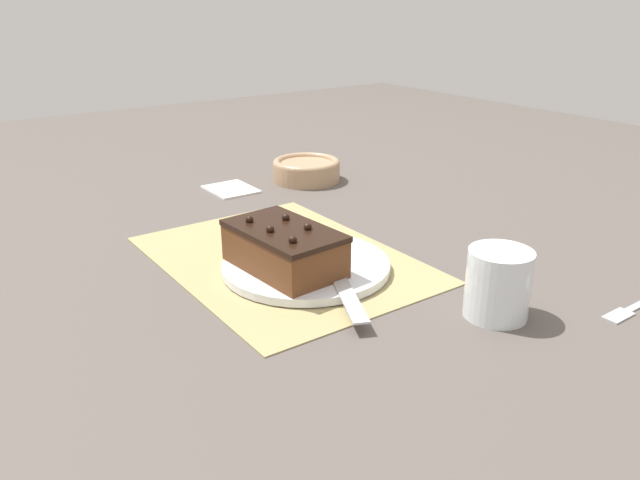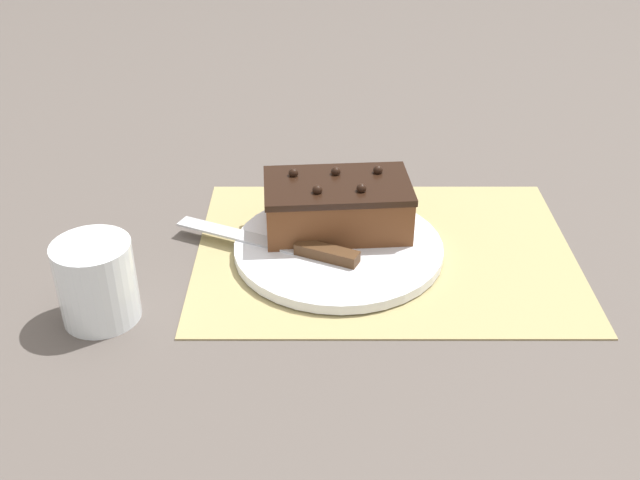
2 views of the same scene
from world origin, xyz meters
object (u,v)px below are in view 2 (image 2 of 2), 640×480
(chocolate_cake, at_px, (338,205))
(serving_knife, at_px, (296,247))
(drinking_glass, at_px, (97,282))
(cake_plate, at_px, (339,248))

(chocolate_cake, height_order, serving_knife, chocolate_cake)
(serving_knife, relative_size, drinking_glass, 2.50)
(cake_plate, height_order, chocolate_cake, chocolate_cake)
(cake_plate, xyz_separation_m, drinking_glass, (-0.26, -0.12, 0.04))
(cake_plate, height_order, serving_knife, serving_knife)
(chocolate_cake, distance_m, drinking_glass, 0.30)
(chocolate_cake, relative_size, serving_knife, 0.81)
(chocolate_cake, bearing_deg, drinking_glass, -147.72)
(cake_plate, height_order, drinking_glass, drinking_glass)
(cake_plate, relative_size, drinking_glass, 2.78)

